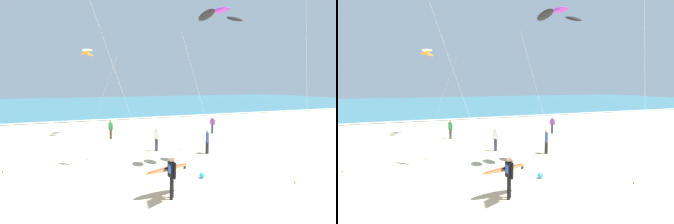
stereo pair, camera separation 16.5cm
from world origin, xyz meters
TOP-DOWN VIEW (x-y plane):
  - ocean_water at (0.00, 58.89)m, footprint 160.00×60.00m
  - shoreline_foam at (0.00, 29.19)m, footprint 160.00×0.91m
  - surfer_lead at (-0.03, 3.70)m, footprint 2.08×1.02m
  - kite_arc_violet_mid at (4.32, 6.92)m, footprint 2.66×4.82m
  - kite_arc_ivory_distant at (-1.10, 19.35)m, footprint 3.24×2.17m
  - bystander_white_top at (2.26, 11.36)m, footprint 0.37×0.38m
  - bystander_blue_top at (5.06, 9.41)m, footprint 0.30×0.46m
  - bystander_green_top at (0.28, 16.74)m, footprint 0.33×0.43m
  - bystander_purple_top at (9.40, 15.86)m, footprint 0.44×0.32m
  - beach_ball at (2.34, 5.25)m, footprint 0.28×0.28m

SIDE VIEW (x-z plane):
  - ocean_water at x=0.00m, z-range 0.00..0.08m
  - shoreline_foam at x=0.00m, z-range 0.08..0.09m
  - beach_ball at x=2.34m, z-range 0.00..0.28m
  - bystander_white_top at x=2.26m, z-range 0.02..1.61m
  - bystander_blue_top at x=5.06m, z-range 0.02..1.61m
  - bystander_green_top at x=0.28m, z-range 0.02..1.61m
  - bystander_purple_top at x=9.40m, z-range 0.02..1.61m
  - surfer_lead at x=-0.03m, z-range 0.19..1.89m
  - kite_arc_ivory_distant at x=-1.10m, z-range 3.46..10.97m
  - kite_arc_violet_mid at x=4.32m, z-range 3.93..12.48m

